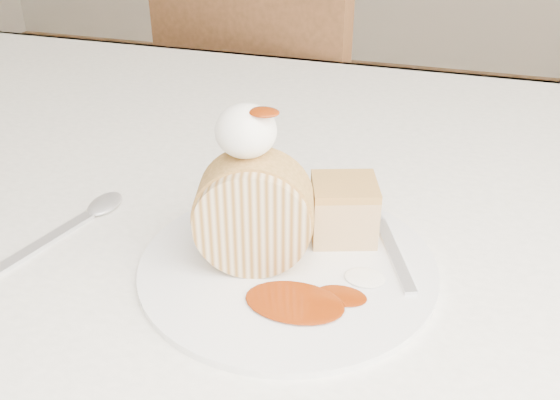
% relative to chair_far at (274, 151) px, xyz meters
% --- Properties ---
extents(table, '(1.40, 0.90, 0.75)m').
position_rel_chair_far_xyz_m(table, '(0.19, -0.61, 0.17)').
color(table, beige).
rests_on(table, ground).
extents(chair_far, '(0.49, 0.49, 0.86)m').
position_rel_chair_far_xyz_m(chair_far, '(0.00, 0.00, 0.00)').
color(chair_far, brown).
rests_on(chair_far, ground).
extents(plate, '(0.32, 0.32, 0.01)m').
position_rel_chair_far_xyz_m(plate, '(0.24, -0.73, 0.26)').
color(plate, white).
rests_on(plate, table).
extents(roulade_slice, '(0.10, 0.07, 0.09)m').
position_rel_chair_far_xyz_m(roulade_slice, '(0.21, -0.74, 0.32)').
color(roulade_slice, beige).
rests_on(roulade_slice, plate).
extents(cake_chunk, '(0.07, 0.07, 0.05)m').
position_rel_chair_far_xyz_m(cake_chunk, '(0.27, -0.68, 0.29)').
color(cake_chunk, tan).
rests_on(cake_chunk, plate).
extents(whipped_cream, '(0.05, 0.05, 0.04)m').
position_rel_chair_far_xyz_m(whipped_cream, '(0.20, -0.73, 0.38)').
color(whipped_cream, white).
rests_on(whipped_cream, roulade_slice).
extents(caramel_drizzle, '(0.02, 0.02, 0.01)m').
position_rel_chair_far_xyz_m(caramel_drizzle, '(0.22, -0.73, 0.41)').
color(caramel_drizzle, '#752304').
rests_on(caramel_drizzle, whipped_cream).
extents(caramel_pool, '(0.09, 0.07, 0.00)m').
position_rel_chair_far_xyz_m(caramel_pool, '(0.26, -0.78, 0.27)').
color(caramel_pool, '#752304').
rests_on(caramel_pool, plate).
extents(fork, '(0.08, 0.15, 0.00)m').
position_rel_chair_far_xyz_m(fork, '(0.32, -0.70, 0.27)').
color(fork, silver).
rests_on(fork, plate).
extents(spoon, '(0.07, 0.17, 0.00)m').
position_rel_chair_far_xyz_m(spoon, '(0.01, -0.77, 0.26)').
color(spoon, silver).
rests_on(spoon, table).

